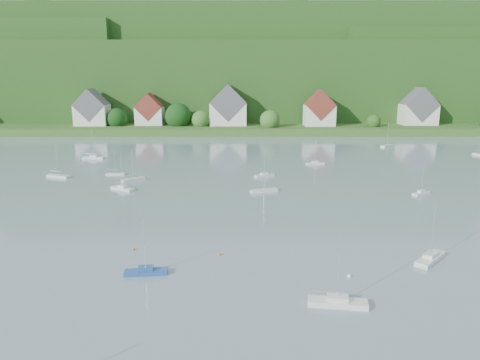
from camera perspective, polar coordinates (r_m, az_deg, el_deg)
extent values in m
cube|color=#335620|center=(213.50, -2.76, 6.94)|extent=(600.00, 60.00, 3.00)
cube|color=#1B3A12|center=(287.25, -2.09, 12.21)|extent=(620.00, 160.00, 40.00)
cube|color=#1B3A12|center=(282.07, -0.05, 13.83)|extent=(240.00, 130.00, 60.00)
sphere|color=#315D22|center=(197.53, -4.98, 7.62)|extent=(8.19, 8.19, 8.19)
sphere|color=#315D22|center=(208.51, -17.49, 7.21)|extent=(6.49, 6.49, 6.49)
sphere|color=#315D22|center=(208.10, 10.24, 8.10)|extent=(12.16, 12.16, 12.16)
sphere|color=#315D22|center=(193.27, 3.82, 7.58)|extent=(8.73, 8.73, 8.73)
sphere|color=black|center=(205.96, -15.36, 7.54)|extent=(9.32, 9.32, 9.32)
sphere|color=#224C16|center=(203.03, 16.62, 7.10)|extent=(6.24, 6.24, 6.24)
sphere|color=black|center=(222.02, 21.09, 7.40)|extent=(8.16, 8.16, 8.16)
sphere|color=black|center=(201.00, -7.86, 7.99)|extent=(11.92, 11.92, 11.92)
sphere|color=#224C16|center=(292.26, -19.84, 17.74)|extent=(10.29, 10.29, 10.29)
sphere|color=black|center=(276.17, -17.37, 18.11)|extent=(7.18, 7.18, 7.18)
sphere|color=#224C16|center=(271.08, 6.63, 20.62)|extent=(12.83, 12.83, 12.83)
sphere|color=#315D22|center=(261.51, -11.82, 20.54)|extent=(8.18, 8.18, 8.18)
sphere|color=#224C16|center=(294.05, -1.89, 20.09)|extent=(12.73, 12.73, 12.73)
sphere|color=#224C16|center=(269.21, 16.83, 20.18)|extent=(11.50, 11.50, 11.50)
sphere|color=#224C16|center=(293.60, 10.54, 19.96)|extent=(14.65, 14.65, 14.65)
sphere|color=#315D22|center=(247.68, 7.23, 21.29)|extent=(11.95, 11.95, 11.95)
sphere|color=#224C16|center=(275.69, 24.82, 19.32)|extent=(9.76, 9.76, 9.76)
sphere|color=#315D22|center=(294.12, -11.95, 19.63)|extent=(7.07, 7.07, 7.07)
sphere|color=black|center=(258.14, -3.25, 20.88)|extent=(8.21, 8.21, 8.21)
sphere|color=#315D22|center=(283.38, -7.14, 20.25)|extent=(12.24, 12.24, 12.24)
sphere|color=#315D22|center=(277.79, 23.45, 19.36)|extent=(9.00, 9.00, 9.00)
sphere|color=#315D22|center=(271.96, -24.37, 19.61)|extent=(13.65, 13.65, 13.65)
sphere|color=#224C16|center=(287.05, 19.60, 19.39)|extent=(8.03, 8.03, 8.03)
sphere|color=#315D22|center=(286.12, 19.29, 17.26)|extent=(14.97, 14.97, 14.97)
sphere|color=#224C16|center=(277.47, 14.99, 17.50)|extent=(9.78, 9.78, 9.78)
sphere|color=#224C16|center=(289.33, 23.28, 16.78)|extent=(12.02, 12.02, 12.02)
sphere|color=#224C16|center=(261.33, 26.68, 17.01)|extent=(12.65, 12.65, 12.65)
sphere|color=#315D22|center=(275.10, 19.78, 17.22)|extent=(9.48, 9.48, 9.48)
sphere|color=#224C16|center=(279.31, -10.80, 16.51)|extent=(12.01, 12.01, 12.01)
sphere|color=black|center=(286.37, 23.17, 15.74)|extent=(15.08, 15.08, 15.08)
sphere|color=#315D22|center=(297.36, 20.08, 15.88)|extent=(15.99, 15.99, 15.99)
sphere|color=black|center=(285.20, -2.92, 16.77)|extent=(15.72, 15.72, 15.72)
sphere|color=#224C16|center=(280.52, 0.14, 16.66)|extent=(10.54, 10.54, 10.54)
cube|color=silver|center=(210.12, -18.26, 7.85)|extent=(14.00, 10.00, 9.00)
cube|color=#54545B|center=(209.81, -18.35, 9.07)|extent=(14.00, 10.40, 14.00)
cube|color=silver|center=(205.74, -11.38, 8.01)|extent=(12.00, 9.00, 8.00)
cube|color=maroon|center=(205.45, -11.43, 9.12)|extent=(12.00, 9.36, 12.00)
cube|color=silver|center=(200.76, -1.50, 8.42)|extent=(16.00, 11.00, 10.00)
cube|color=#54545B|center=(200.42, -1.51, 9.85)|extent=(16.00, 11.44, 16.00)
cube|color=silver|center=(201.77, 10.03, 8.11)|extent=(13.00, 10.00, 9.00)
cube|color=maroon|center=(201.44, 10.08, 9.39)|extent=(13.00, 10.40, 13.00)
cube|color=silver|center=(217.87, 21.69, 7.75)|extent=(15.00, 10.00, 9.00)
cube|color=#54545B|center=(217.57, 21.79, 8.93)|extent=(15.00, 10.40, 15.00)
cube|color=#224A95|center=(58.48, -11.87, -11.38)|extent=(5.45, 2.03, 0.53)
cube|color=#224A95|center=(58.27, -11.89, -10.92)|extent=(1.96, 1.23, 0.50)
cylinder|color=silver|center=(57.11, -12.04, -8.09)|extent=(0.10, 0.10, 6.65)
cylinder|color=silver|center=(58.11, -12.72, -10.33)|extent=(2.92, 0.38, 0.08)
cube|color=silver|center=(66.11, 23.03, -9.20)|extent=(5.74, 5.93, 0.65)
cube|color=silver|center=(65.90, 23.07, -8.73)|extent=(2.47, 2.51, 0.50)
cylinder|color=silver|center=(64.66, 23.37, -5.61)|extent=(0.10, 0.10, 8.06)
cylinder|color=silver|center=(64.82, 22.82, -8.46)|extent=(2.49, 2.64, 0.08)
cube|color=silver|center=(51.24, 12.29, -15.02)|extent=(6.57, 2.70, 0.64)
cube|color=silver|center=(50.98, 12.33, -14.46)|extent=(2.39, 1.56, 0.50)
cylinder|color=silver|center=(49.38, 12.54, -10.60)|extent=(0.10, 0.10, 7.97)
cylinder|color=silver|center=(50.62, 11.25, -13.79)|extent=(3.48, 0.59, 0.08)
sphere|color=orange|center=(63.00, -2.64, -9.53)|extent=(0.45, 0.45, 0.45)
sphere|color=orange|center=(66.50, -13.38, -8.64)|extent=(0.40, 0.40, 0.40)
sphere|color=white|center=(58.18, 13.70, -11.90)|extent=(0.49, 0.49, 0.49)
cube|color=silver|center=(96.16, 3.07, -1.35)|extent=(6.14, 3.66, 0.59)
cylinder|color=silver|center=(95.25, 3.10, 0.99)|extent=(0.10, 0.10, 7.42)
cylinder|color=silver|center=(95.52, 2.59, -0.70)|extent=(3.08, 1.24, 0.08)
cube|color=silver|center=(141.46, -18.11, 2.69)|extent=(6.61, 2.48, 0.65)
cube|color=silver|center=(141.37, -18.13, 2.92)|extent=(2.38, 1.50, 0.50)
cylinder|color=silver|center=(140.79, -18.24, 4.43)|extent=(0.10, 0.10, 8.06)
cylinder|color=silver|center=(141.66, -18.51, 3.18)|extent=(3.54, 0.46, 0.08)
cube|color=silver|center=(166.37, 18.18, 4.15)|extent=(5.63, 5.47, 0.61)
cylinder|color=silver|center=(165.82, 18.28, 5.56)|extent=(0.10, 0.10, 7.67)
cylinder|color=silver|center=(165.39, 18.06, 4.53)|extent=(2.50, 2.38, 0.08)
cube|color=silver|center=(101.46, 22.06, -1.57)|extent=(4.62, 3.71, 0.47)
cube|color=silver|center=(101.35, 22.08, -1.31)|extent=(1.87, 1.68, 0.50)
cylinder|color=silver|center=(100.76, 22.21, 0.17)|extent=(0.10, 0.10, 5.86)
cylinder|color=silver|center=(100.62, 21.89, -1.01)|extent=(2.18, 1.51, 0.08)
cube|color=silver|center=(116.78, -15.54, 0.74)|extent=(4.65, 1.31, 0.46)
cylinder|color=silver|center=(116.17, -15.64, 2.25)|extent=(0.10, 0.10, 5.81)
cylinder|color=silver|center=(116.74, -15.91, 1.28)|extent=(2.56, 0.09, 0.08)
cube|color=silver|center=(109.48, -13.42, 0.08)|extent=(5.37, 4.66, 0.56)
cylinder|color=silver|center=(108.72, -13.52, 2.02)|extent=(0.10, 0.10, 6.98)
cylinder|color=silver|center=(108.90, -13.85, 0.62)|extent=(2.48, 1.94, 0.08)
cube|color=silver|center=(110.95, 3.12, 0.58)|extent=(5.23, 3.57, 0.51)
cube|color=silver|center=(110.84, 3.12, 0.84)|extent=(2.05, 1.70, 0.50)
cylinder|color=silver|center=(110.25, 3.14, 2.34)|extent=(0.10, 0.10, 6.41)
cylinder|color=silver|center=(110.33, 2.78, 1.13)|extent=(2.56, 1.33, 0.08)
cube|color=silver|center=(118.46, -22.07, 0.46)|extent=(6.33, 3.77, 0.61)
cylinder|color=silver|center=(117.70, -22.24, 2.42)|extent=(0.10, 0.10, 7.64)
cylinder|color=silver|center=(118.84, -22.45, 1.06)|extent=(3.17, 1.27, 0.08)
cube|color=silver|center=(100.90, -14.70, -1.08)|extent=(5.81, 4.55, 0.59)
cube|color=silver|center=(100.78, -14.72, -0.78)|extent=(2.34, 2.08, 0.50)
cylinder|color=silver|center=(100.04, -14.83, 1.12)|extent=(0.10, 0.10, 7.32)
cylinder|color=silver|center=(101.27, -15.08, -0.36)|extent=(2.75, 1.82, 0.08)
cylinder|color=silver|center=(158.73, 28.20, 3.29)|extent=(1.31, 3.10, 0.08)
cube|color=silver|center=(127.81, 9.54, 2.08)|extent=(5.38, 2.54, 0.52)
cube|color=silver|center=(127.71, 9.55, 2.31)|extent=(1.99, 1.39, 0.50)
cylinder|color=silver|center=(127.20, 9.60, 3.63)|extent=(0.10, 0.10, 6.48)
cylinder|color=silver|center=(127.31, 9.23, 2.58)|extent=(2.80, 0.70, 0.08)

